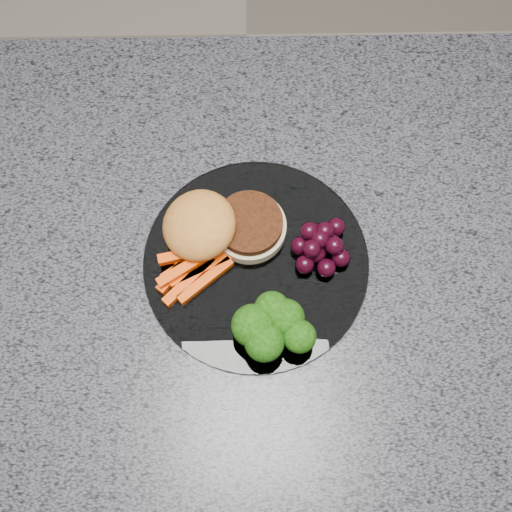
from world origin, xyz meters
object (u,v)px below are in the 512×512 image
at_px(grape_bunch, 321,245).
at_px(plate, 256,263).
at_px(burger, 217,227).
at_px(island_cabinet, 249,344).

bearing_deg(grape_bunch, plate, -169.89).
xyz_separation_m(burger, grape_bunch, (0.12, -0.02, -0.00)).
relative_size(plate, burger, 1.60).
relative_size(island_cabinet, grape_bunch, 16.73).
xyz_separation_m(island_cabinet, burger, (-0.03, 0.02, 0.50)).
height_order(island_cabinet, burger, burger).
distance_m(island_cabinet, plate, 0.47).
relative_size(island_cabinet, burger, 7.38).
bearing_deg(grape_bunch, island_cabinet, 177.09).
bearing_deg(island_cabinet, grape_bunch, -2.91).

